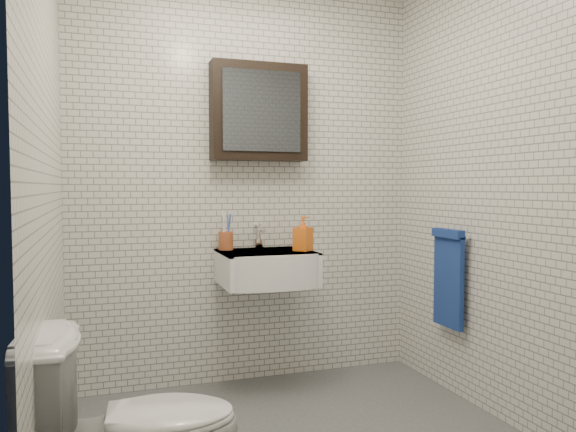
% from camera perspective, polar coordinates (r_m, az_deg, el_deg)
% --- Properties ---
extents(room_shell, '(2.22, 2.02, 2.51)m').
position_cam_1_polar(room_shell, '(2.62, 1.56, 7.99)').
color(room_shell, silver).
rests_on(room_shell, ground).
extents(washbasin, '(0.55, 0.50, 0.20)m').
position_cam_1_polar(washbasin, '(3.36, -2.02, -5.25)').
color(washbasin, white).
rests_on(washbasin, room_shell).
extents(faucet, '(0.06, 0.20, 0.15)m').
position_cam_1_polar(faucet, '(3.53, -2.95, -2.22)').
color(faucet, silver).
rests_on(faucet, washbasin).
extents(mirror_cabinet, '(0.60, 0.15, 0.60)m').
position_cam_1_polar(mirror_cabinet, '(3.54, -2.97, 10.49)').
color(mirror_cabinet, black).
rests_on(mirror_cabinet, room_shell).
extents(towel_rail, '(0.09, 0.30, 0.58)m').
position_cam_1_polar(towel_rail, '(3.45, 15.99, -5.68)').
color(towel_rail, silver).
rests_on(towel_rail, room_shell).
extents(toothbrush_cup, '(0.09, 0.09, 0.25)m').
position_cam_1_polar(toothbrush_cup, '(3.47, -6.33, -2.42)').
color(toothbrush_cup, '#A14C28').
rests_on(toothbrush_cup, washbasin).
extents(soap_bottle, '(0.13, 0.13, 0.21)m').
position_cam_1_polar(soap_bottle, '(3.39, 1.54, -1.80)').
color(soap_bottle, orange).
rests_on(soap_bottle, washbasin).
extents(toilet, '(0.77, 0.48, 0.75)m').
position_cam_1_polar(toilet, '(2.19, -15.38, -20.31)').
color(toilet, silver).
rests_on(toilet, ground).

